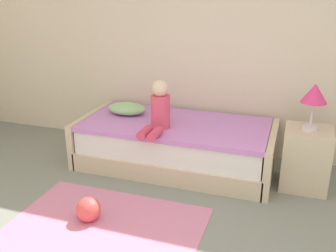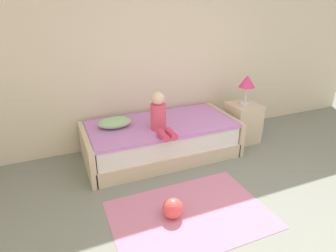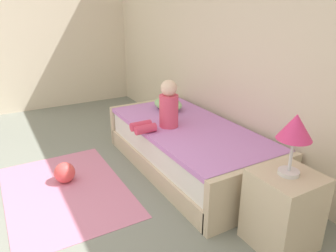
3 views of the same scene
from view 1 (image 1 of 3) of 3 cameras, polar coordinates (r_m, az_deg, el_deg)
wall_rear at (r=4.38m, az=10.34°, el=14.11°), size 7.20×0.10×2.90m
bed at (r=4.22m, az=1.09°, el=-2.74°), size 2.11×1.00×0.50m
nightstand at (r=4.00m, az=19.70°, el=-4.53°), size 0.44×0.44×0.60m
table_lamp at (r=3.79m, az=20.84°, el=4.23°), size 0.24×0.24×0.45m
child_figure at (r=3.89m, az=-1.38°, el=2.41°), size 0.20×0.51×0.50m
pillow at (r=4.41m, az=-6.11°, el=2.59°), size 0.44×0.30×0.13m
toy_ball at (r=3.41m, az=-11.70°, el=-11.98°), size 0.21×0.21×0.21m
area_rug at (r=3.36m, az=-9.27°, el=-14.44°), size 1.60×1.10×0.01m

